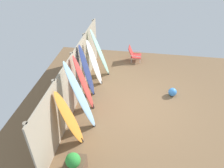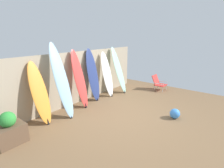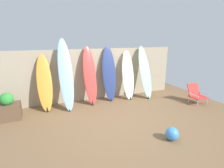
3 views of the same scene
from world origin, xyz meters
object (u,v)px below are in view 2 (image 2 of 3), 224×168
Objects in this scene: surfboard_seafoam_5 at (119,70)px; planter_box at (9,131)px; surfboard_skyblue_1 at (62,81)px; beach_ball at (175,114)px; surfboard_white_4 at (107,75)px; beach_chair at (158,83)px; surfboard_navy_3 at (93,75)px; surfboard_red_2 at (80,79)px; surfboard_orange_0 at (40,94)px.

surfboard_seafoam_5 reaches higher than planter_box.
surfboard_skyblue_1 is 7.48× the size of beach_ball.
surfboard_skyblue_1 is 1.25× the size of surfboard_white_4.
surfboard_white_4 is at bearing 83.25° from beach_ball.
surfboard_seafoam_5 is at bearing 118.77° from beach_chair.
surfboard_skyblue_1 is 1.52m from surfboard_navy_3.
beach_ball is at bearing -69.23° from surfboard_red_2.
beach_ball is (3.47, -2.47, -0.16)m from planter_box.
surfboard_red_2 is 1.11× the size of surfboard_white_4.
surfboard_white_4 is (2.81, -0.01, 0.02)m from surfboard_orange_0.
surfboard_white_4 is 2.28× the size of planter_box.
surfboard_seafoam_5 is 4.51m from planter_box.
surfboard_skyblue_1 reaches higher than surfboard_seafoam_5.
beach_ball is (1.07, -2.82, -0.79)m from surfboard_red_2.
surfboard_skyblue_1 is 2.20m from surfboard_white_4.
surfboard_navy_3 is at bearing 134.24° from beach_chair.
surfboard_seafoam_5 reaches higher than beach_chair.
planter_box is (-4.46, -0.26, -0.62)m from surfboard_seafoam_5.
surfboard_navy_3 is (2.13, 0.08, 0.11)m from surfboard_orange_0.
surfboard_orange_0 is 1.42m from surfboard_red_2.
beach_ball is (1.85, -2.70, -0.93)m from surfboard_skyblue_1.
planter_box reaches higher than beach_chair.
beach_chair is 2.22× the size of beach_ball.
surfboard_orange_0 is at bearing 131.28° from beach_ball.
surfboard_white_4 is 2.92m from beach_ball.
beach_ball is (-0.99, -2.74, -0.79)m from surfboard_seafoam_5.
surfboard_seafoam_5 reaches higher than surfboard_orange_0.
planter_box is at bearing -172.04° from surfboard_navy_3.
surfboard_orange_0 reaches higher than beach_chair.
surfboard_seafoam_5 reaches higher than beach_ball.
surfboard_white_4 is at bearing -0.29° from surfboard_orange_0.
beach_chair is (3.36, -1.30, -0.62)m from surfboard_red_2.
planter_box is at bearing -171.77° from surfboard_red_2.
surfboard_navy_3 reaches higher than surfboard_orange_0.
surfboard_white_4 is 3.85m from planter_box.
surfboard_seafoam_5 is at bearing -2.31° from surfboard_red_2.
surfboard_orange_0 is 0.90× the size of surfboard_seafoam_5.
surfboard_red_2 reaches higher than surfboard_white_4.
surfboard_skyblue_1 is (0.63, -0.13, 0.24)m from surfboard_orange_0.
surfboard_seafoam_5 reaches higher than surfboard_white_4.
planter_box is at bearing -160.32° from surfboard_orange_0.
surfboard_seafoam_5 is 6.50× the size of beach_ball.
beach_ball is at bearing -96.75° from surfboard_white_4.
surfboard_skyblue_1 is at bearing -179.17° from surfboard_seafoam_5.
surfboard_red_2 is at bearing 110.77° from beach_ball.
beach_chair is at bearing 33.68° from beach_ball.
surfboard_navy_3 is 6.53× the size of beach_ball.
beach_chair is (4.14, -1.17, -0.75)m from surfboard_skyblue_1.
surfboard_skyblue_1 is 3.40m from beach_ball.
beach_chair is (4.77, -1.30, -0.50)m from surfboard_orange_0.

